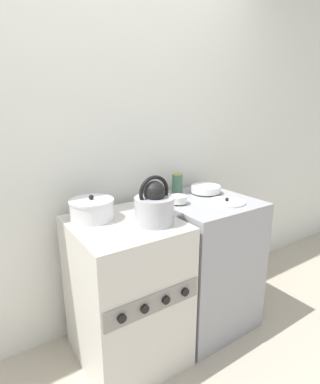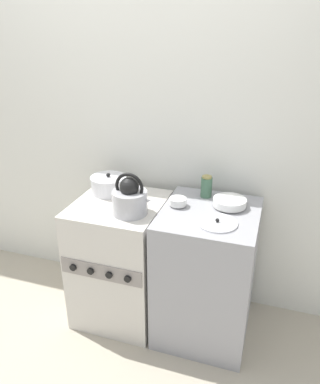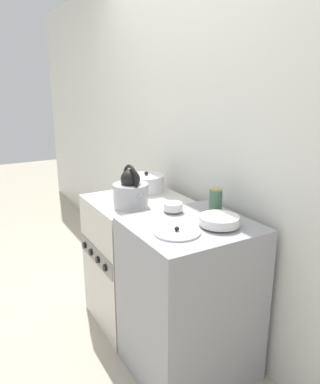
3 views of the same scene
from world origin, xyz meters
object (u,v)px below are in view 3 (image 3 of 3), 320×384
Objects in this scene: kettle at (131,192)px; loose_pot_lid at (177,232)px; cooking_pot at (146,183)px; stove at (139,259)px; small_ceramic_bowl at (173,207)px; storage_jar at (216,201)px; enamel_bowl at (219,220)px.

kettle reaches higher than loose_pot_lid.
stove is at bearing -46.39° from cooking_pot.
small_ceramic_bowl is 0.46× the size of loose_pot_lid.
storage_jar reaches higher than cooking_pot.
stove is at bearing -170.52° from enamel_bowl.
stove is at bearing 169.92° from loose_pot_lid.
storage_jar is (-0.17, 0.11, 0.04)m from enamel_bowl.
stove is 3.56× the size of cooking_pot.
stove is 3.30× the size of kettle.
enamel_bowl is 0.24m from loose_pot_lid.
loose_pot_lid is at bearing -97.92° from enamel_bowl.
kettle is 1.08× the size of cooking_pot.
stove is 0.87m from enamel_bowl.
small_ceramic_bowl is 0.74× the size of storage_jar.
loose_pot_lid is (0.54, -0.01, -0.07)m from kettle.
stove is 4.27× the size of enamel_bowl.
storage_jar reaches higher than stove.
cooking_pot is (-0.13, 0.14, 0.50)m from stove.
cooking_pot is 2.29× the size of small_ceramic_bowl.
small_ceramic_bowl is at bearing 4.34° from stove.
enamel_bowl is at bearing 82.08° from loose_pot_lid.
small_ceramic_bowl is (-0.31, -0.09, -0.00)m from enamel_bowl.
cooking_pot is 0.53m from small_ceramic_bowl.
loose_pot_lid is at bearing -10.08° from stove.
storage_jar is at bearing 111.75° from loose_pot_lid.
stove is 0.56m from kettle.
kettle is 2.47× the size of small_ceramic_bowl.
stove is at bearing -157.22° from storage_jar.
loose_pot_lid is at bearing -1.07° from kettle.
cooking_pot is at bearing 178.78° from enamel_bowl.
kettle reaches higher than enamel_bowl.
storage_jar is at bearing 54.43° from small_ceramic_bowl.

